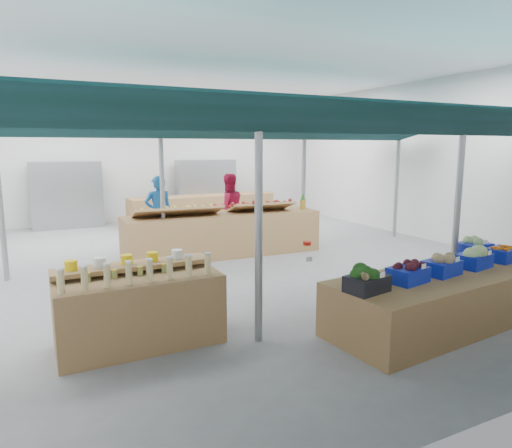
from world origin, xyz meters
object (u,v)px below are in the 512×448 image
object	(u,v)px
veg_counter	(449,298)
vendor_right	(228,209)
fruit_counter	(223,234)
vendor_left	(159,213)
bottle_shelf	(139,307)

from	to	relation	value
veg_counter	vendor_right	size ratio (longest dim) A/B	2.09
fruit_counter	veg_counter	bearing A→B (deg)	-74.67
veg_counter	vendor_right	bearing A→B (deg)	90.54
vendor_left	veg_counter	bearing A→B (deg)	113.02
fruit_counter	vendor_right	size ratio (longest dim) A/B	2.50
fruit_counter	vendor_right	bearing A→B (deg)	63.21
veg_counter	vendor_right	distance (m)	6.40
fruit_counter	vendor_left	distance (m)	1.68
bottle_shelf	vendor_right	size ratio (longest dim) A/B	1.10
vendor_right	fruit_counter	bearing A→B (deg)	63.21
vendor_left	fruit_counter	bearing A→B (deg)	139.31
fruit_counter	vendor_left	size ratio (longest dim) A/B	2.50
vendor_left	vendor_right	distance (m)	1.80
bottle_shelf	fruit_counter	size ratio (longest dim) A/B	0.44
fruit_counter	vendor_left	world-z (taller)	vendor_left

